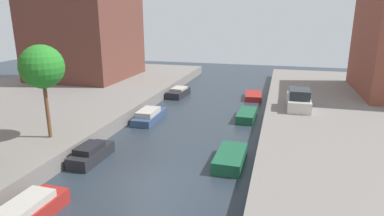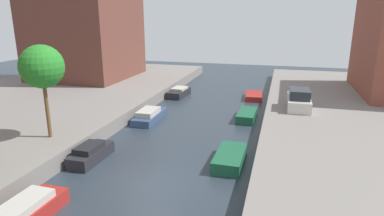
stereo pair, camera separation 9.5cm
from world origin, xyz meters
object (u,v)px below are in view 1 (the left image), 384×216
Objects in this scene: moored_boat_left_4 at (149,115)px; moored_boat_left_3 at (91,154)px; street_tree_3 at (42,67)px; parked_car at (299,100)px; moored_boat_right_3 at (230,158)px; moored_boat_right_4 at (247,115)px; moored_boat_right_5 at (253,96)px; moored_boat_left_5 at (178,93)px.

moored_boat_left_3 is at bearing -92.34° from moored_boat_left_4.
street_tree_3 is 1.30× the size of parked_car.
street_tree_3 reaches higher than moored_boat_right_3.
moored_boat_right_5 is (-0.08, 6.96, -0.06)m from moored_boat_right_4.
moored_boat_right_5 is at bearing 123.27° from parked_car.
street_tree_3 is 1.62× the size of moored_boat_left_5.
moored_boat_left_4 is 7.76m from moored_boat_right_4.
moored_boat_left_4 is at bearing -162.77° from moored_boat_right_4.
moored_boat_right_4 reaches higher than moored_boat_right_5.
moored_boat_left_3 is 0.75× the size of moored_boat_left_4.
moored_boat_left_4 is 1.23× the size of moored_boat_left_5.
street_tree_3 reaches higher than moored_boat_right_4.
street_tree_3 is at bearing -101.15° from moored_boat_left_5.
street_tree_3 is 9.46m from moored_boat_left_4.
moored_boat_left_5 is (-0.18, 8.20, -0.00)m from moored_boat_left_4.
moored_boat_left_4 is 11.81m from moored_boat_right_5.
parked_car is at bearing -23.46° from moored_boat_left_5.
moored_boat_right_5 is (7.52, 1.06, -0.12)m from moored_boat_left_5.
moored_boat_left_5 reaches higher than moored_boat_right_4.
street_tree_3 is 18.40m from parked_car.
moored_boat_right_5 is at bearing 7.99° from moored_boat_left_5.
moored_boat_right_3 is at bearing 12.32° from moored_boat_left_3.
moored_boat_left_4 is at bearing -128.40° from moored_boat_right_5.
parked_car reaches higher than moored_boat_left_3.
parked_car is 12.58m from moored_boat_left_5.
moored_boat_left_3 reaches higher than moored_boat_right_3.
street_tree_3 is 1.62× the size of moored_boat_right_3.
moored_boat_right_3 is (7.59, -14.39, -0.04)m from moored_boat_left_5.
parked_car is at bearing 36.23° from street_tree_3.
moored_boat_left_3 is at bearing -127.24° from moored_boat_right_4.
moored_boat_left_5 is (0.14, 16.08, -0.05)m from moored_boat_left_3.
parked_car is 1.25× the size of moored_boat_right_3.
moored_boat_left_3 reaches higher than moored_boat_left_4.
moored_boat_right_5 is (-3.96, 6.04, -1.39)m from parked_car.
moored_boat_left_4 is 8.20m from moored_boat_left_5.
moored_boat_left_5 is at bearing 91.26° from moored_boat_left_4.
parked_car reaches higher than moored_boat_right_3.
moored_boat_right_4 is at bearing 42.39° from street_tree_3.
moored_boat_left_4 is at bearing -164.09° from parked_car.
moored_boat_left_5 is at bearing 156.54° from parked_car.
street_tree_3 is at bearing -122.40° from moored_boat_right_5.
parked_car is 1.01× the size of moored_boat_left_4.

